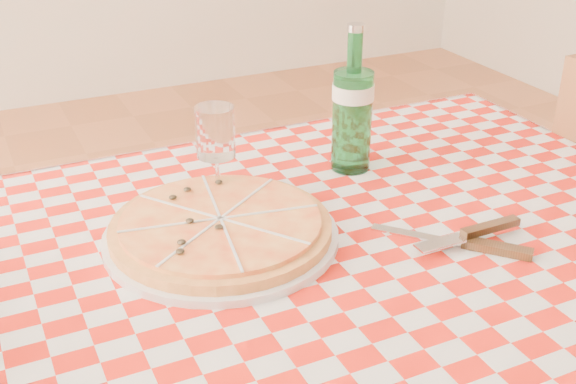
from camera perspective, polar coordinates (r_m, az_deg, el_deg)
name	(u,v)px	position (r m, az deg, el deg)	size (l,w,h in m)	color
dining_table	(315,293)	(1.17, 2.16, -7.96)	(1.20, 0.80, 0.75)	brown
tablecloth	(316,242)	(1.12, 2.24, -3.99)	(1.30, 0.90, 0.01)	#A4130A
pizza_plate	(221,227)	(1.11, -5.34, -2.74)	(0.36, 0.36, 0.05)	#C58541
water_bottle	(353,99)	(1.30, 5.14, 7.32)	(0.08, 0.08, 0.27)	#19642B
wine_glass	(216,154)	(1.21, -5.68, 3.01)	(0.07, 0.07, 0.17)	silver
cutlery	(463,238)	(1.13, 13.65, -3.53)	(0.26, 0.22, 0.03)	silver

